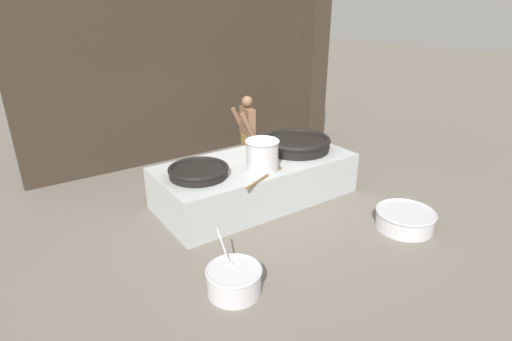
% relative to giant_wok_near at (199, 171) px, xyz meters
% --- Properties ---
extents(ground_plane, '(60.00, 60.00, 0.00)m').
position_rel_giant_wok_near_xyz_m(ground_plane, '(1.18, 0.04, -0.87)').
color(ground_plane, slate).
extents(back_wall, '(7.14, 0.24, 3.62)m').
position_rel_giant_wok_near_xyz_m(back_wall, '(1.18, 3.03, 0.94)').
color(back_wall, '#382D23').
rests_on(back_wall, ground_plane).
extents(support_pillar, '(0.47, 0.47, 3.62)m').
position_rel_giant_wok_near_xyz_m(support_pillar, '(3.69, 1.39, 0.94)').
color(support_pillar, '#382D23').
rests_on(support_pillar, ground_plane).
extents(hearth_platform, '(3.64, 1.67, 0.77)m').
position_rel_giant_wok_near_xyz_m(hearth_platform, '(1.18, 0.04, -0.48)').
color(hearth_platform, '#B2B7B7').
rests_on(hearth_platform, ground_plane).
extents(giant_wok_near, '(1.01, 1.01, 0.17)m').
position_rel_giant_wok_near_xyz_m(giant_wok_near, '(0.00, 0.00, 0.00)').
color(giant_wok_near, black).
rests_on(giant_wok_near, hearth_platform).
extents(giant_wok_far, '(1.32, 1.32, 0.26)m').
position_rel_giant_wok_near_xyz_m(giant_wok_far, '(2.18, 0.09, 0.05)').
color(giant_wok_far, black).
rests_on(giant_wok_far, hearth_platform).
extents(stock_pot, '(0.58, 0.58, 0.54)m').
position_rel_giant_wok_near_xyz_m(stock_pot, '(1.01, -0.39, 0.19)').
color(stock_pot, silver).
rests_on(stock_pot, hearth_platform).
extents(stirring_paddle, '(1.00, 0.49, 0.04)m').
position_rel_giant_wok_near_xyz_m(stirring_paddle, '(0.89, -0.67, -0.07)').
color(stirring_paddle, brown).
rests_on(stirring_paddle, hearth_platform).
extents(cook, '(0.44, 0.65, 1.67)m').
position_rel_giant_wok_near_xyz_m(cook, '(1.81, 1.28, 0.04)').
color(cook, brown).
rests_on(cook, ground_plane).
extents(prep_bowl_vegetables, '(0.72, 0.93, 0.64)m').
position_rel_giant_wok_near_xyz_m(prep_bowl_vegetables, '(-0.56, -1.99, -0.67)').
color(prep_bowl_vegetables, silver).
rests_on(prep_bowl_vegetables, ground_plane).
extents(prep_bowl_meat, '(0.95, 0.95, 0.32)m').
position_rel_giant_wok_near_xyz_m(prep_bowl_meat, '(2.58, -2.22, -0.69)').
color(prep_bowl_meat, silver).
rests_on(prep_bowl_meat, ground_plane).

